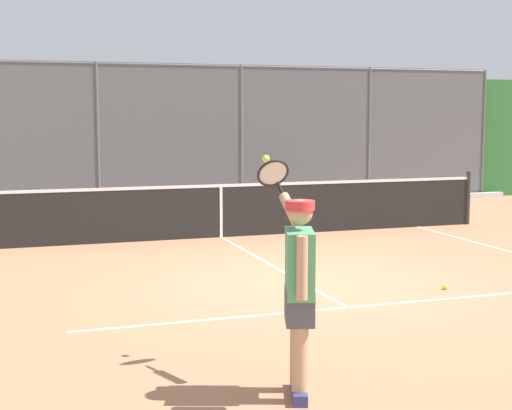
{
  "coord_description": "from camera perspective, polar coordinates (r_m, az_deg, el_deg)",
  "views": [
    {
      "loc": [
        3.71,
        9.17,
        2.23
      ],
      "look_at": [
        0.62,
        -0.1,
        1.05
      ],
      "focal_mm": 53.55,
      "sensor_mm": 36.0,
      "label": 1
    }
  ],
  "objects": [
    {
      "name": "fence_backdrop",
      "position": [
        18.24,
        -6.73,
        4.69
      ],
      "size": [
        19.7,
        1.37,
        3.36
      ],
      "color": "#565B60",
      "rests_on": "ground"
    },
    {
      "name": "ground_plane",
      "position": [
        10.14,
        3.52,
        -5.83
      ],
      "size": [
        60.0,
        60.0,
        0.0
      ],
      "primitive_type": "plane",
      "color": "#B27551"
    },
    {
      "name": "tennis_net",
      "position": [
        13.74,
        -2.64,
        -0.38
      ],
      "size": [
        10.43,
        0.09,
        1.07
      ],
      "color": "#2D2D2D",
      "rests_on": "ground"
    },
    {
      "name": "tennis_player",
      "position": [
        5.99,
        3.2,
        -5.87
      ],
      "size": [
        0.39,
        1.35,
        1.86
      ],
      "rotation": [
        0.0,
        0.0,
        -1.89
      ],
      "color": "navy",
      "rests_on": "ground"
    },
    {
      "name": "tennis_ball_near_baseline",
      "position": [
        10.04,
        13.94,
        -5.95
      ],
      "size": [
        0.07,
        0.07,
        0.07
      ],
      "primitive_type": "sphere",
      "color": "#D6E042",
      "rests_on": "ground"
    },
    {
      "name": "court_line_markings",
      "position": [
        8.67,
        7.66,
        -8.06
      ],
      "size": [
        8.12,
        9.68,
        0.01
      ],
      "color": "white",
      "rests_on": "ground"
    }
  ]
}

